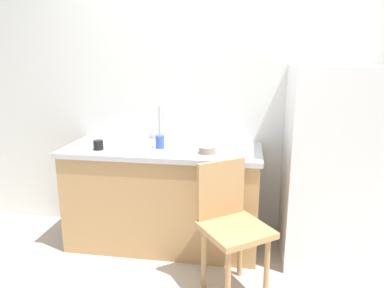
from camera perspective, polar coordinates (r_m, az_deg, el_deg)
name	(u,v)px	position (r m, az deg, el deg)	size (l,w,h in m)	color
back_wall	(214,86)	(3.12, 3.53, 9.23)	(4.80, 0.10, 2.63)	silver
cabinet_base	(164,198)	(3.06, -4.53, -8.57)	(1.55, 0.60, 0.81)	tan
countertop	(163,150)	(2.93, -4.69, -0.91)	(1.59, 0.64, 0.04)	#B7B7BC
faucet	(160,123)	(3.14, -5.07, 3.29)	(0.02, 0.02, 0.30)	#B7B7BC
refrigerator	(327,166)	(2.92, 20.58, -3.33)	(0.61, 0.62, 1.50)	white
chair	(230,222)	(2.45, 6.11, -12.17)	(0.56, 0.56, 0.89)	tan
dish_tray	(133,146)	(2.89, -9.41, -0.31)	(0.28, 0.20, 0.05)	white
terracotta_bowl	(208,150)	(2.74, 2.53, -0.94)	(0.13, 0.13, 0.05)	gray
cup_blue	(160,142)	(2.88, -5.10, 0.34)	(0.07, 0.07, 0.10)	blue
cup_black	(98,145)	(2.93, -14.63, -0.15)	(0.08, 0.08, 0.08)	black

